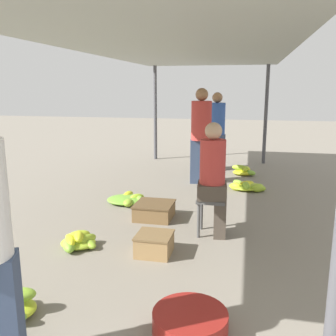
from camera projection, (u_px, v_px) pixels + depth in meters
name	position (u px, v px, depth m)	size (l,w,h in m)	color
canopy_post_back_left	(155.00, 113.00, 9.10)	(0.08, 0.08, 2.25)	#4C4C51
canopy_post_back_right	(266.00, 115.00, 8.56)	(0.08, 0.08, 2.25)	#4C4C51
canopy_tarp	(181.00, 47.00, 5.02)	(3.01, 7.88, 0.04)	#9EA399
stool	(212.00, 205.00, 4.48)	(0.34, 0.34, 0.46)	#4C4C4C
vendor_seated	(214.00, 177.00, 4.40)	(0.37, 0.37, 1.36)	#4C4238
basin_black	(190.00, 324.00, 2.68)	(0.54, 0.54, 0.18)	maroon
banana_pile_left_0	(8.00, 304.00, 2.91)	(0.45, 0.36, 0.25)	#8ABC33
banana_pile_left_1	(78.00, 241.00, 4.16)	(0.48, 0.47, 0.18)	#91BE32
banana_pile_left_2	(129.00, 199.00, 5.77)	(0.64, 0.63, 0.14)	#9EC330
banana_pile_right_0	(247.00, 186.00, 6.53)	(0.67, 0.63, 0.17)	#8ABC33
banana_pile_right_1	(244.00, 171.00, 7.63)	(0.52, 0.57, 0.20)	yellow
crate_near	(154.00, 244.00, 3.99)	(0.38, 0.38, 0.23)	#9E7A4C
crate_mid	(154.00, 211.00, 5.09)	(0.51, 0.51, 0.21)	brown
shopper_walking_mid	(217.00, 130.00, 7.96)	(0.38, 0.37, 1.65)	#384766
shopper_walking_far	(201.00, 135.00, 6.82)	(0.42, 0.42, 1.74)	#384766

